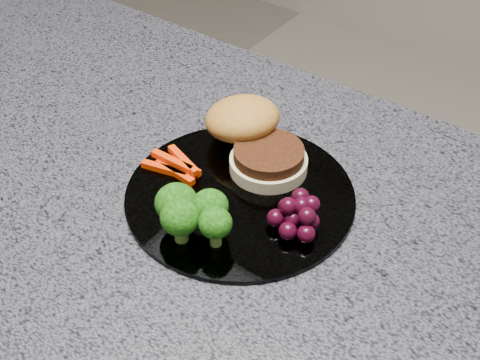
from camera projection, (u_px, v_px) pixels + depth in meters
countertop at (170, 194)px, 0.79m from camera, size 1.20×0.60×0.04m
plate at (240, 195)px, 0.76m from camera, size 0.26×0.26×0.01m
burger at (251, 136)px, 0.80m from camera, size 0.18×0.15×0.05m
carrot_sticks at (175, 166)px, 0.78m from camera, size 0.07×0.04×0.02m
broccoli at (191, 212)px, 0.69m from camera, size 0.09×0.07×0.05m
grape_bunch at (298, 214)px, 0.70m from camera, size 0.06×0.06×0.03m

